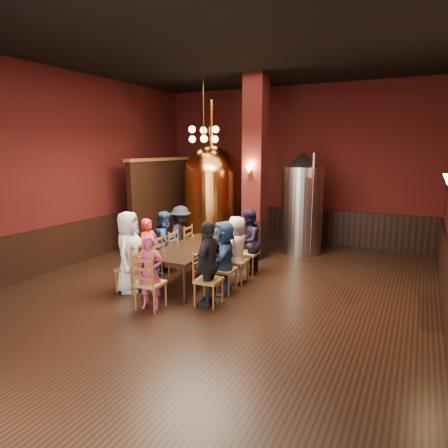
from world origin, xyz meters
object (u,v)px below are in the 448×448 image
at_px(person_2, 166,242).
at_px(steel_vessel, 302,203).
at_px(person_0, 129,252).
at_px(person_1, 149,250).
at_px(dining_table, 193,250).
at_px(copper_kettle, 212,196).
at_px(rose_vase, 205,230).

distance_m(person_2, steel_vessel, 3.84).
distance_m(person_0, person_1, 0.68).
height_order(dining_table, steel_vessel, steel_vessel).
height_order(person_0, steel_vessel, steel_vessel).
height_order(copper_kettle, rose_vase, copper_kettle).
relative_size(person_2, rose_vase, 4.60).
height_order(person_0, copper_kettle, copper_kettle).
bearing_deg(person_0, steel_vessel, -44.65).
xyz_separation_m(copper_kettle, rose_vase, (0.89, -2.03, -0.51)).
relative_size(copper_kettle, rose_vase, 13.27).
xyz_separation_m(person_0, copper_kettle, (-0.23, 3.86, 0.67)).
bearing_deg(person_0, person_1, -16.09).
bearing_deg(rose_vase, steel_vessel, 60.07).
bearing_deg(person_0, person_2, -16.09).
relative_size(person_0, copper_kettle, 0.39).
distance_m(person_2, copper_kettle, 2.65).
distance_m(dining_table, person_1, 0.91).
bearing_deg(copper_kettle, person_0, -86.58).
distance_m(steel_vessel, rose_vase, 3.00).
distance_m(copper_kettle, rose_vase, 2.27).
bearing_deg(person_1, person_0, -166.71).
xyz_separation_m(person_1, person_2, (-0.03, 0.66, 0.03)).
relative_size(person_0, person_2, 1.13).
xyz_separation_m(steel_vessel, rose_vase, (-1.49, -2.58, -0.37)).
distance_m(person_0, copper_kettle, 3.92).
bearing_deg(rose_vase, person_0, -109.77).
bearing_deg(person_0, dining_table, -56.46).
bearing_deg(dining_table, person_2, 158.78).
xyz_separation_m(person_0, rose_vase, (0.66, 1.83, 0.16)).
relative_size(dining_table, rose_vase, 8.11).
relative_size(person_0, steel_vessel, 0.60).
relative_size(steel_vessel, rose_vase, 8.74).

